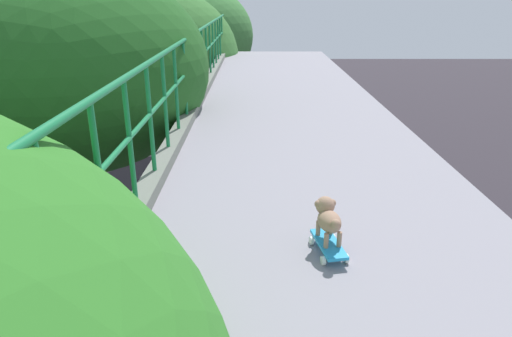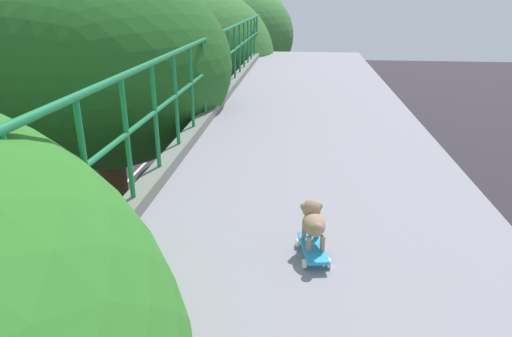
# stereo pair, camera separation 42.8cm
# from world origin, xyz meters

# --- Properties ---
(city_bus) EXTENTS (2.54, 10.10, 3.11)m
(city_bus) POSITION_xyz_m (-8.49, 24.95, 1.77)
(city_bus) COLOR beige
(city_bus) RESTS_ON ground
(roadside_tree_mid) EXTENTS (4.55, 4.55, 8.67)m
(roadside_tree_mid) POSITION_xyz_m (-2.26, 5.91, 6.88)
(roadside_tree_mid) COLOR #4D3820
(roadside_tree_mid) RESTS_ON ground
(roadside_tree_far) EXTENTS (5.11, 5.11, 8.36)m
(roadside_tree_far) POSITION_xyz_m (-2.34, 13.79, 6.03)
(roadside_tree_far) COLOR brown
(roadside_tree_far) RESTS_ON ground
(roadside_tree_farthest) EXTENTS (5.70, 5.70, 8.63)m
(roadside_tree_farthest) POSITION_xyz_m (-2.20, 22.21, 6.11)
(roadside_tree_farthest) COLOR brown
(roadside_tree_farthest) RESTS_ON ground
(toy_skateboard) EXTENTS (0.26, 0.47, 0.09)m
(toy_skateboard) POSITION_xyz_m (1.34, 1.32, 6.36)
(toy_skateboard) COLOR #2196D3
(toy_skateboard) RESTS_ON overpass_deck
(small_dog) EXTENTS (0.21, 0.38, 0.31)m
(small_dog) POSITION_xyz_m (1.33, 1.39, 6.57)
(small_dog) COLOR #A37C62
(small_dog) RESTS_ON toy_skateboard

